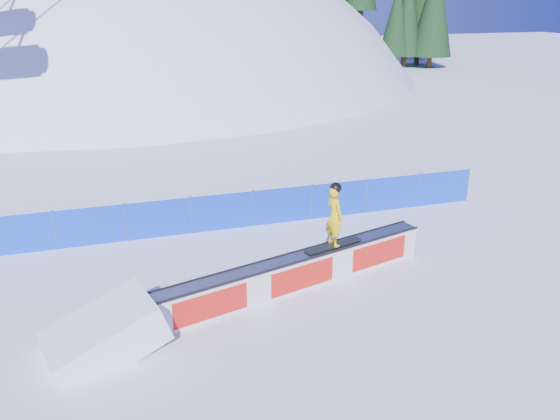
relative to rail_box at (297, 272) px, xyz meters
name	(u,v)px	position (x,y,z in m)	size (l,w,h in m)	color
ground	(179,312)	(-3.06, -0.25, -0.46)	(160.00, 160.00, 0.00)	white
snow_hill	(141,250)	(-3.06, 41.75, -18.46)	(64.00, 64.00, 64.00)	white
safety_fence	(159,219)	(-3.06, 4.25, 0.14)	(22.05, 0.05, 1.30)	#0B38D9
rail_box	(297,272)	(0.00, 0.00, 0.00)	(7.67, 2.57, 0.94)	silver
snow_ramp	(107,349)	(-4.71, -1.27, -0.46)	(2.32, 1.55, 0.87)	white
snowboarder	(334,215)	(1.09, 0.29, 1.33)	(1.69, 0.73, 1.74)	black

